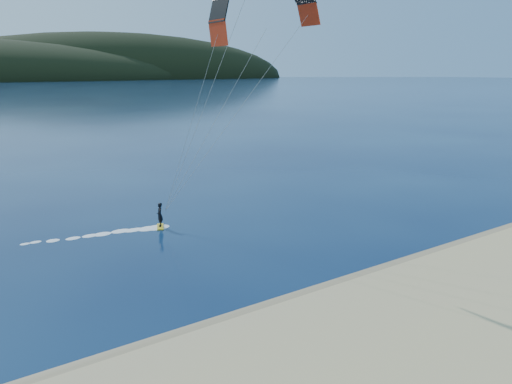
% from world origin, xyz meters
% --- Properties ---
extents(ground, '(1800.00, 1800.00, 0.00)m').
position_xyz_m(ground, '(0.00, 0.00, 0.00)').
color(ground, '#071436').
rests_on(ground, ground).
extents(wet_sand, '(220.00, 2.50, 0.10)m').
position_xyz_m(wet_sand, '(0.00, 4.50, 0.05)').
color(wet_sand, olive).
rests_on(wet_sand, ground).
extents(kitesurfer_near, '(22.94, 7.15, 18.50)m').
position_xyz_m(kitesurfer_near, '(8.37, 17.35, 14.94)').
color(kitesurfer_near, gold).
rests_on(kitesurfer_near, ground).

